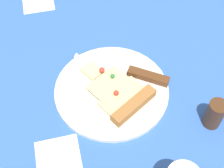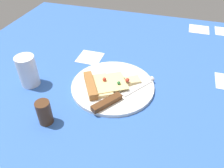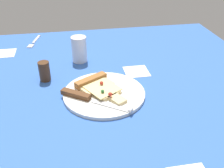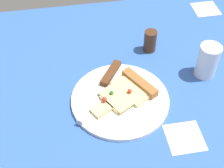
# 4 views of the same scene
# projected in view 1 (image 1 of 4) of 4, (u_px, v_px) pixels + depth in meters

# --- Properties ---
(ground_plane) EXTENTS (1.12, 1.12, 0.03)m
(ground_plane) POSITION_uv_depth(u_px,v_px,m) (85.00, 124.00, 0.70)
(ground_plane) COLOR #3360B7
(ground_plane) RESTS_ON ground
(plate) EXTENTS (0.27, 0.27, 0.01)m
(plate) POSITION_uv_depth(u_px,v_px,m) (112.00, 90.00, 0.73)
(plate) COLOR white
(plate) RESTS_ON ground_plane
(pizza_slice) EXTENTS (0.19, 0.16, 0.03)m
(pizza_slice) POSITION_uv_depth(u_px,v_px,m) (119.00, 93.00, 0.71)
(pizza_slice) COLOR beige
(pizza_slice) RESTS_ON plate
(knife) EXTENTS (0.15, 0.21, 0.02)m
(knife) POSITION_uv_depth(u_px,v_px,m) (130.00, 71.00, 0.75)
(knife) COLOR silver
(knife) RESTS_ON plate
(pepper_shaker) EXTENTS (0.04, 0.04, 0.07)m
(pepper_shaker) POSITION_uv_depth(u_px,v_px,m) (215.00, 114.00, 0.66)
(pepper_shaker) COLOR #4C2D19
(pepper_shaker) RESTS_ON ground_plane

